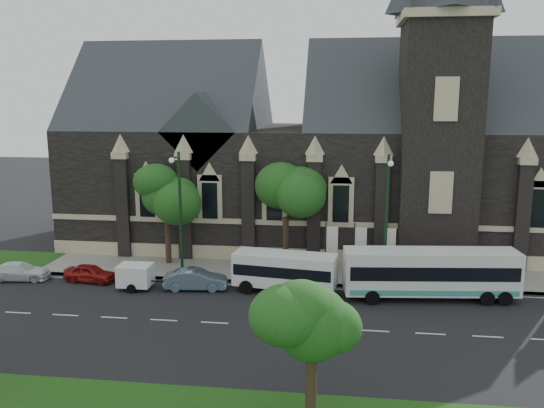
% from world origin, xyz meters
% --- Properties ---
extents(ground, '(160.00, 160.00, 0.00)m').
position_xyz_m(ground, '(0.00, 0.00, 0.00)').
color(ground, black).
rests_on(ground, ground).
extents(sidewalk, '(80.00, 5.00, 0.15)m').
position_xyz_m(sidewalk, '(0.00, 9.50, 0.07)').
color(sidewalk, gray).
rests_on(sidewalk, ground).
extents(museum, '(40.00, 17.70, 29.90)m').
position_xyz_m(museum, '(5.12, 18.78, 8.17)').
color(museum, black).
rests_on(museum, ground).
extents(tree_park_east, '(3.40, 3.40, 6.28)m').
position_xyz_m(tree_park_east, '(6.18, -9.32, 4.62)').
color(tree_park_east, black).
rests_on(tree_park_east, ground).
extents(tree_walk_right, '(4.08, 4.08, 7.80)m').
position_xyz_m(tree_walk_right, '(3.21, 10.71, 5.82)').
color(tree_walk_right, black).
rests_on(tree_walk_right, ground).
extents(tree_walk_left, '(3.91, 3.91, 7.64)m').
position_xyz_m(tree_walk_left, '(-5.80, 10.70, 5.73)').
color(tree_walk_left, black).
rests_on(tree_walk_left, ground).
extents(street_lamp_near, '(0.36, 1.88, 9.00)m').
position_xyz_m(street_lamp_near, '(10.00, 7.09, 5.11)').
color(street_lamp_near, black).
rests_on(street_lamp_near, ground).
extents(street_lamp_mid, '(0.36, 1.88, 9.00)m').
position_xyz_m(street_lamp_mid, '(-4.00, 7.09, 5.11)').
color(street_lamp_mid, black).
rests_on(street_lamp_mid, ground).
extents(banner_flag_left, '(0.90, 0.10, 4.00)m').
position_xyz_m(banner_flag_left, '(6.29, 9.00, 2.38)').
color(banner_flag_left, black).
rests_on(banner_flag_left, ground).
extents(banner_flag_center, '(0.90, 0.10, 4.00)m').
position_xyz_m(banner_flag_center, '(8.29, 9.00, 2.38)').
color(banner_flag_center, black).
rests_on(banner_flag_center, ground).
extents(banner_flag_right, '(0.90, 0.10, 4.00)m').
position_xyz_m(banner_flag_right, '(10.29, 9.00, 2.38)').
color(banner_flag_right, black).
rests_on(banner_flag_right, ground).
extents(tour_coach, '(11.04, 3.47, 3.17)m').
position_xyz_m(tour_coach, '(12.75, 5.51, 1.73)').
color(tour_coach, silver).
rests_on(tour_coach, ground).
extents(shuttle_bus, '(6.93, 3.18, 2.59)m').
position_xyz_m(shuttle_bus, '(3.47, 5.61, 1.50)').
color(shuttle_bus, white).
rests_on(shuttle_bus, ground).
extents(box_trailer, '(3.15, 1.84, 1.68)m').
position_xyz_m(box_trailer, '(-6.50, 4.88, 0.95)').
color(box_trailer, white).
rests_on(box_trailer, ground).
extents(sedan, '(4.33, 1.91, 1.38)m').
position_xyz_m(sedan, '(-2.50, 5.31, 0.69)').
color(sedan, slate).
rests_on(sedan, ground).
extents(car_far_red, '(3.73, 1.84, 1.22)m').
position_xyz_m(car_far_red, '(-10.21, 5.94, 0.61)').
color(car_far_red, maroon).
rests_on(car_far_red, ground).
extents(car_far_white, '(4.39, 2.26, 1.22)m').
position_xyz_m(car_far_white, '(-15.31, 5.71, 0.61)').
color(car_far_white, silver).
rests_on(car_far_white, ground).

